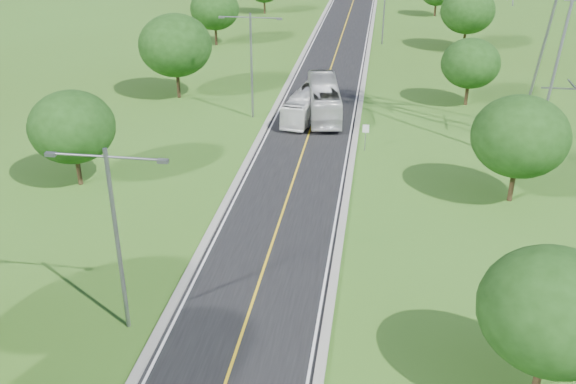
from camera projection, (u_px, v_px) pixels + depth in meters
name	position (u px, v px, depth m)	size (l,w,h in m)	color
ground	(328.00, 77.00, 75.32)	(260.00, 260.00, 0.00)	#385A19
road	(332.00, 64.00, 80.63)	(8.00, 150.00, 0.06)	black
curb_left	(299.00, 62.00, 81.16)	(0.50, 150.00, 0.22)	gray
curb_right	(366.00, 65.00, 80.03)	(0.50, 150.00, 0.22)	gray
speed_limit_sign	(366.00, 133.00, 54.37)	(0.55, 0.09, 2.40)	slate
streetlight_near_left	(115.00, 227.00, 30.86)	(5.90, 0.25, 10.00)	slate
streetlight_mid_left	(251.00, 57.00, 60.17)	(5.90, 0.25, 10.00)	slate
streetlight_far_right	(385.00, 1.00, 87.89)	(5.90, 0.25, 10.00)	slate
tree_lb	(72.00, 127.00, 46.97)	(6.30, 6.30, 7.33)	black
tree_lc	(175.00, 45.00, 65.97)	(7.56, 7.56, 8.79)	black
tree_ld	(215.00, 9.00, 87.82)	(6.72, 6.72, 7.82)	black
tree_ra	(553.00, 311.00, 27.01)	(6.30, 6.30, 7.33)	black
tree_rb	(520.00, 136.00, 44.37)	(6.72, 6.72, 7.82)	black
tree_rc	(471.00, 63.00, 64.32)	(5.88, 5.88, 6.84)	black
tree_rd	(468.00, 11.00, 84.96)	(7.14, 7.14, 8.30)	black
bus_outbound	(324.00, 99.00, 62.50)	(2.75, 11.74, 3.27)	silver
bus_inbound	(305.00, 105.00, 61.82)	(2.22, 9.49, 2.64)	white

